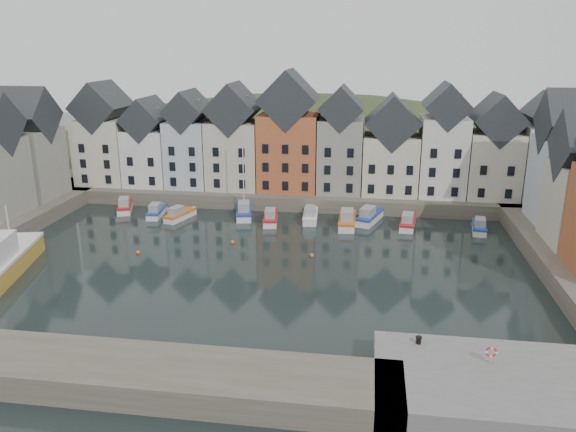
% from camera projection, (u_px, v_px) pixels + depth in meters
% --- Properties ---
extents(ground, '(260.00, 260.00, 0.00)m').
position_uv_depth(ground, '(251.00, 271.00, 60.08)').
color(ground, black).
rests_on(ground, ground).
extents(far_quay, '(90.00, 16.00, 2.00)m').
position_uv_depth(far_quay, '(291.00, 191.00, 88.13)').
color(far_quay, '#50493D').
rests_on(far_quay, ground).
extents(near_quay, '(18.00, 10.00, 2.00)m').
position_uv_depth(near_quay, '(509.00, 389.00, 37.82)').
color(near_quay, '#60605E').
rests_on(near_quay, ground).
extents(near_wall, '(50.00, 6.00, 2.00)m').
position_uv_depth(near_wall, '(52.00, 367.00, 40.39)').
color(near_wall, '#50493D').
rests_on(near_wall, ground).
extents(hillside, '(153.60, 70.40, 64.00)m').
position_uv_depth(hillside, '(308.00, 247.00, 118.31)').
color(hillside, '#29351A').
rests_on(hillside, ground).
extents(far_terrace, '(72.37, 8.16, 17.78)m').
position_uv_depth(far_terrace, '(310.00, 144.00, 83.46)').
color(far_terrace, beige).
rests_on(far_terrace, far_quay).
extents(left_terrace, '(7.65, 17.00, 15.69)m').
position_uv_depth(left_terrace, '(8.00, 155.00, 75.22)').
color(left_terrace, gray).
rests_on(left_terrace, left_quay).
extents(mooring_buoys, '(20.50, 5.50, 0.50)m').
position_uv_depth(mooring_buoys, '(227.00, 250.00, 65.63)').
color(mooring_buoys, '#C66017').
rests_on(mooring_buoys, ground).
extents(boat_a, '(3.76, 6.32, 2.32)m').
position_uv_depth(boat_a, '(125.00, 206.00, 81.16)').
color(boat_a, silver).
rests_on(boat_a, ground).
extents(boat_b, '(2.33, 5.74, 2.15)m').
position_uv_depth(boat_b, '(157.00, 212.00, 78.82)').
color(boat_b, silver).
rests_on(boat_b, ground).
extents(boat_c, '(3.31, 5.88, 2.15)m').
position_uv_depth(boat_c, '(179.00, 215.00, 77.31)').
color(boat_c, silver).
rests_on(boat_c, ground).
extents(boat_d, '(3.43, 7.01, 12.86)m').
position_uv_depth(boat_d, '(244.00, 211.00, 78.40)').
color(boat_d, silver).
rests_on(boat_d, ground).
extents(boat_e, '(2.66, 6.17, 2.29)m').
position_uv_depth(boat_e, '(270.00, 218.00, 75.84)').
color(boat_e, silver).
rests_on(boat_e, ground).
extents(boat_f, '(2.29, 6.22, 2.35)m').
position_uv_depth(boat_f, '(310.00, 216.00, 76.78)').
color(boat_f, silver).
rests_on(boat_f, ground).
extents(boat_g, '(2.26, 7.01, 2.68)m').
position_uv_depth(boat_g, '(347.00, 220.00, 74.42)').
color(boat_g, silver).
rests_on(boat_g, ground).
extents(boat_h, '(3.94, 6.88, 2.52)m').
position_uv_depth(boat_h, '(369.00, 217.00, 76.08)').
color(boat_h, silver).
rests_on(boat_h, ground).
extents(boat_i, '(2.60, 6.21, 2.32)m').
position_uv_depth(boat_i, '(408.00, 222.00, 73.92)').
color(boat_i, silver).
rests_on(boat_i, ground).
extents(boat_j, '(2.47, 5.75, 2.14)m').
position_uv_depth(boat_j, '(479.00, 227.00, 72.36)').
color(boat_j, silver).
rests_on(boat_j, ground).
extents(large_vessel, '(6.67, 14.17, 7.12)m').
position_uv_depth(large_vessel, '(1.00, 260.00, 58.40)').
color(large_vessel, gold).
rests_on(large_vessel, ground).
extents(mooring_bollard, '(0.48, 0.48, 0.56)m').
position_uv_depth(mooring_bollard, '(419.00, 340.00, 41.55)').
color(mooring_bollard, black).
rests_on(mooring_bollard, near_quay).
extents(life_ring_post, '(0.80, 0.17, 1.30)m').
position_uv_depth(life_ring_post, '(491.00, 352.00, 38.82)').
color(life_ring_post, gray).
rests_on(life_ring_post, near_quay).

